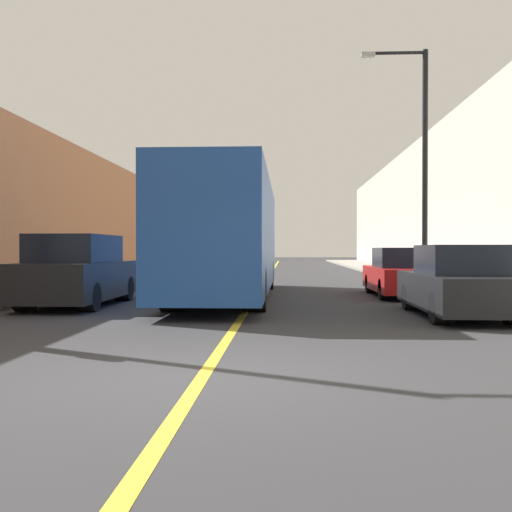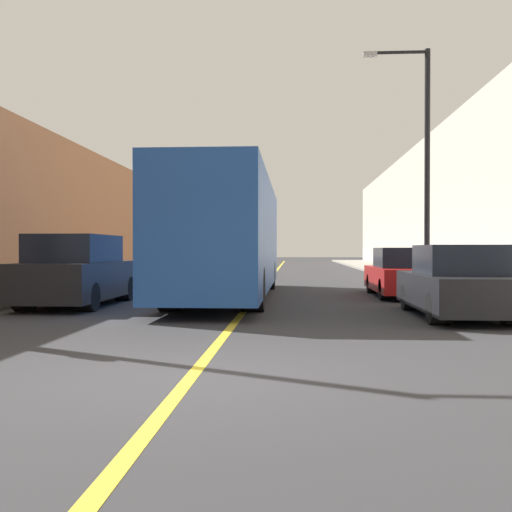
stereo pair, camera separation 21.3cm
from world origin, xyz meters
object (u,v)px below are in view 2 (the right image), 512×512
object	(u,v)px
parked_suv_left	(78,273)
car_right_mid	(402,274)
bus	(230,236)
street_lamp_right	(422,153)
car_right_near	(457,285)

from	to	relation	value
parked_suv_left	car_right_mid	distance (m)	9.52
car_right_mid	bus	bearing A→B (deg)	-170.86
bus	parked_suv_left	distance (m)	4.60
bus	street_lamp_right	distance (m)	8.57
car_right_mid	car_right_near	bearing A→B (deg)	-88.37
parked_suv_left	car_right_mid	world-z (taller)	parked_suv_left
parked_suv_left	street_lamp_right	bearing A→B (deg)	34.99
bus	street_lamp_right	bearing A→B (deg)	34.46
bus	parked_suv_left	xyz separation A→B (m)	(-3.64, -2.64, -0.99)
bus	car_right_near	xyz separation A→B (m)	(5.38, -4.71, -1.14)
car_right_near	street_lamp_right	bearing A→B (deg)	82.58
bus	car_right_mid	xyz separation A→B (m)	(5.22, 0.84, -1.16)
bus	car_right_near	distance (m)	7.24
parked_suv_left	car_right_mid	xyz separation A→B (m)	(8.86, 3.48, -0.17)
parked_suv_left	car_right_near	distance (m)	9.25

